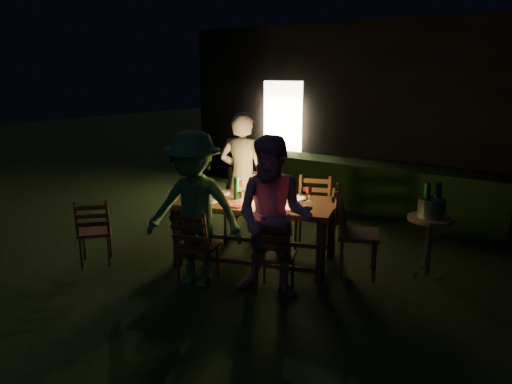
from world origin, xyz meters
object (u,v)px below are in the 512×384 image
Objects in this scene: chair_near_left at (197,259)px; person_opp_left at (194,210)px; person_house_side at (243,177)px; side_table at (430,224)px; chair_near_right at (275,269)px; bottle_bucket_a at (426,204)px; chair_end at (356,248)px; dining_table at (256,207)px; ice_bucket at (431,208)px; lantern at (261,187)px; chair_spare at (96,243)px; bottle_table at (236,188)px; chair_far_left at (242,218)px; person_opp_right at (274,218)px; bottle_bucket_b at (437,204)px; chair_far_right at (312,226)px.

person_opp_left reaches higher than chair_near_left.
side_table is (2.54, 0.25, -0.28)m from person_house_side.
chair_near_right is 2.81× the size of bottle_bucket_a.
chair_near_right is 1.09m from chair_end.
ice_bucket is (1.85, 0.88, 0.09)m from dining_table.
chair_end is 1.34m from lantern.
side_table is 0.25m from bottle_bucket_a.
person_house_side reaches higher than bottle_bucket_a.
chair_near_left is 2.70m from side_table.
chair_spare is 2.97× the size of ice_bucket.
lantern is (-0.64, 0.65, 0.69)m from chair_near_right.
side_table is at bearing 166.74° from person_house_side.
lantern reaches higher than bottle_bucket_a.
bottle_table is 0.88× the size of bottle_bucket_a.
chair_far_left reaches higher than side_table.
chair_end reaches higher than side_table.
bottle_table is at bearing -151.72° from lantern.
person_opp_right is (2.28, 0.56, 0.59)m from chair_spare.
person_opp_left is at bearing -70.89° from chair_end.
lantern is at bearing 114.69° from person_opp_right.
side_table is at bearing 23.02° from person_opp_left.
person_house_side is 2.55m from ice_bucket.
chair_end is (0.49, 0.98, 0.05)m from chair_near_right.
dining_table is at bearing 118.76° from person_opp_right.
bottle_bucket_a is at bearing -141.34° from ice_bucket.
ice_bucket is 0.94× the size of bottle_bucket_b.
bottle_table reaches higher than bottle_bucket_b.
bottle_bucket_b is (0.05, 0.04, 0.24)m from side_table.
ice_bucket is at bearing 24.28° from chair_near_left.
chair_near_right is 1.54m from chair_far_right.
chair_end is 3.86× the size of bottle_table.
chair_near_left is at bearing 176.76° from person_opp_right.
chair_near_left is 2.73m from ice_bucket.
person_opp_right reaches higher than chair_far_left.
dining_table is at bearing 113.63° from chair_far_left.
dining_table is at bearing -96.99° from chair_end.
chair_far_left reaches higher than chair_near_left.
bottle_table is (-0.24, -0.08, 0.22)m from dining_table.
chair_end is 3.38× the size of bottle_bucket_a.
person_house_side is 2.56× the size of side_table.
dining_table is 1.04m from chair_far_right.
person_opp_left is (0.02, -0.05, 0.59)m from chair_near_left.
chair_near_right reaches higher than side_table.
bottle_table is at bearing 131.67° from chair_near_right.
chair_far_right is at bearing 57.85° from person_opp_left.
side_table is 2.20× the size of bottle_bucket_a.
bottle_bucket_a reaches higher than side_table.
chair_far_right is (-0.40, 1.49, 0.03)m from chair_near_right.
chair_far_left is (-1.35, 1.17, 0.04)m from chair_near_right.
chair_end is at bearing 26.81° from chair_near_left.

